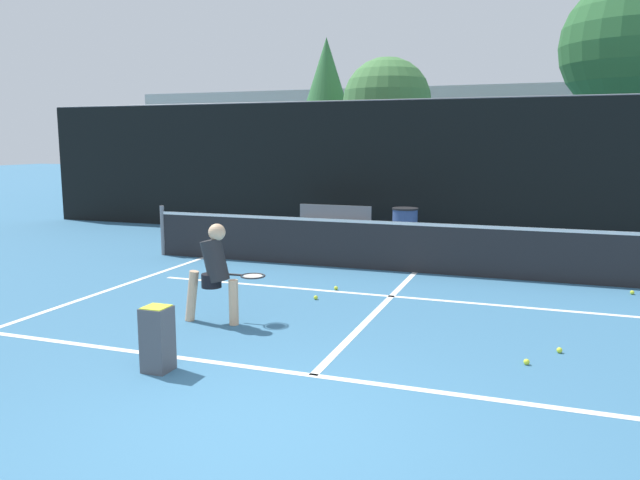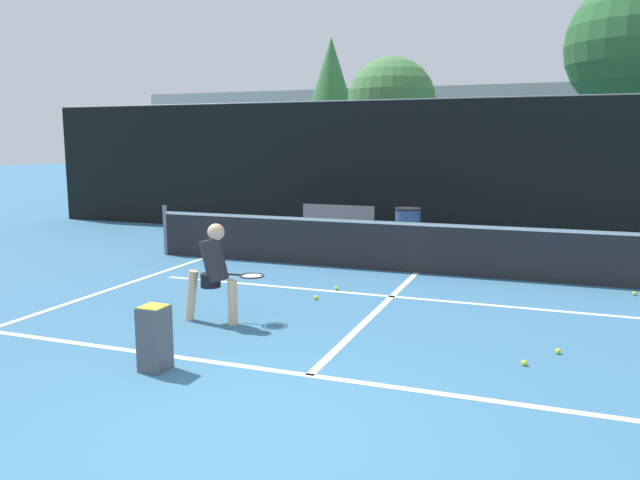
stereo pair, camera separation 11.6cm
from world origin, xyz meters
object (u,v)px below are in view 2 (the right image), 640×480
(trash_bin, at_px, (408,227))
(parked_car, at_px, (367,202))
(ball_hopper, at_px, (154,337))
(courtside_bench, at_px, (337,221))
(player_practicing, at_px, (214,269))

(trash_bin, relative_size, parked_car, 0.20)
(ball_hopper, xyz_separation_m, parked_car, (-1.38, 12.94, 0.22))
(courtside_bench, height_order, parked_car, parked_car)
(courtside_bench, bearing_deg, player_practicing, -83.46)
(ball_hopper, distance_m, courtside_bench, 9.23)
(courtside_bench, xyz_separation_m, parked_car, (-0.31, 3.77, 0.11))
(ball_hopper, height_order, trash_bin, trash_bin)
(ball_hopper, relative_size, parked_car, 0.16)
(player_practicing, bearing_deg, ball_hopper, -83.36)
(player_practicing, relative_size, trash_bin, 1.54)
(courtside_bench, distance_m, parked_car, 3.78)
(player_practicing, xyz_separation_m, ball_hopper, (0.29, -1.79, -0.37))
(player_practicing, height_order, parked_car, parked_car)
(ball_hopper, bearing_deg, courtside_bench, 96.67)
(courtside_bench, relative_size, parked_car, 0.42)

